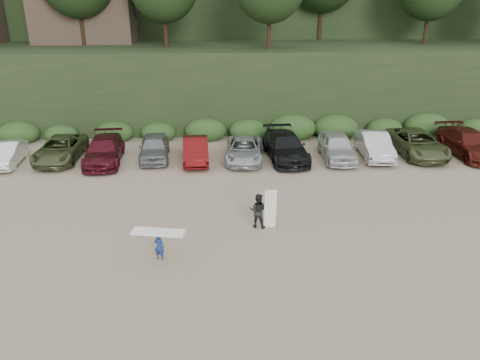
{
  "coord_description": "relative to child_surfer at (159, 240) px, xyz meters",
  "views": [
    {
      "loc": [
        -1.37,
        -18.33,
        9.81
      ],
      "look_at": [
        -0.22,
        3.0,
        1.3
      ],
      "focal_mm": 35.0,
      "sensor_mm": 36.0,
      "label": 1
    }
  ],
  "objects": [
    {
      "name": "parked_cars",
      "position": [
        5.81,
        11.94,
        -0.08
      ],
      "size": [
        40.08,
        6.13,
        1.65
      ],
      "color": "#A3A3A7",
      "rests_on": "ground"
    },
    {
      "name": "child_surfer",
      "position": [
        0.0,
        0.0,
        0.0
      ],
      "size": [
        2.15,
        0.93,
        1.25
      ],
      "color": "navy",
      "rests_on": "ground"
    },
    {
      "name": "ground",
      "position": [
        3.68,
        2.06,
        -0.85
      ],
      "size": [
        120.0,
        120.0,
        0.0
      ],
      "primitive_type": "plane",
      "color": "tan",
      "rests_on": "ground"
    },
    {
      "name": "adult_surfer",
      "position": [
        4.18,
        2.56,
        -0.03
      ],
      "size": [
        1.26,
        0.81,
        1.89
      ],
      "color": "black",
      "rests_on": "ground"
    }
  ]
}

